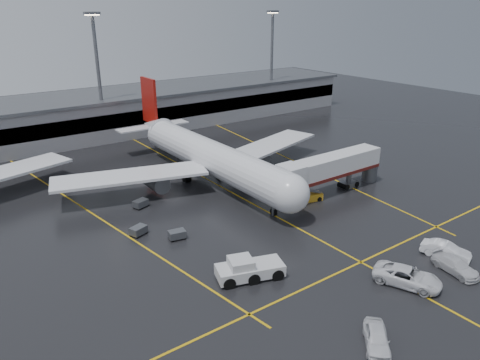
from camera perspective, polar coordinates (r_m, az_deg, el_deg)
ground at (r=67.04m, az=0.38°, el=-2.34°), size 220.00×220.00×0.00m
apron_line_centre at (r=67.04m, az=0.38°, el=-2.33°), size 0.25×90.00×0.02m
apron_line_stop at (r=52.91m, az=14.88°, el=-9.90°), size 60.00×0.25×0.02m
apron_line_left at (r=67.24m, az=-18.79°, el=-3.45°), size 9.99×69.35×0.02m
apron_line_right at (r=85.00m, az=6.16°, el=2.68°), size 7.57×69.64×0.02m
terminal at (r=106.43m, az=-15.29°, el=8.20°), size 122.00×19.00×8.60m
light_mast_mid at (r=97.56m, az=-17.33°, el=12.97°), size 3.00×1.20×25.45m
light_mast_right at (r=119.94m, az=3.99°, el=15.17°), size 3.00×1.20×25.45m
main_airliner at (r=73.10m, az=-4.14°, el=3.14°), size 48.80×45.60×14.10m
jet_bridge at (r=68.94m, az=11.35°, el=1.41°), size 19.90×3.40×6.05m
pushback_tractor at (r=48.07m, az=1.02°, el=-11.13°), size 7.51×4.91×2.49m
belt_loader at (r=66.98m, az=8.75°, el=-2.11°), size 3.81×2.45×2.24m
service_van_a at (r=50.02m, az=20.21°, el=-11.27°), size 5.47×7.37×1.86m
service_van_b at (r=54.19m, az=25.35°, el=-9.66°), size 3.04×5.61×1.54m
service_van_c at (r=56.66m, az=24.35°, el=-8.01°), size 3.44×5.57×1.73m
service_van_d at (r=41.48m, az=16.74°, el=-18.42°), size 4.71×4.74×1.62m
baggage_cart_a at (r=56.11m, az=-7.89°, el=-6.75°), size 2.21×1.65×1.12m
baggage_cart_b at (r=57.91m, az=-12.59°, el=-6.15°), size 2.33×1.91×1.12m
baggage_cart_c at (r=65.45m, az=-12.33°, el=-2.86°), size 2.31×1.86×1.12m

